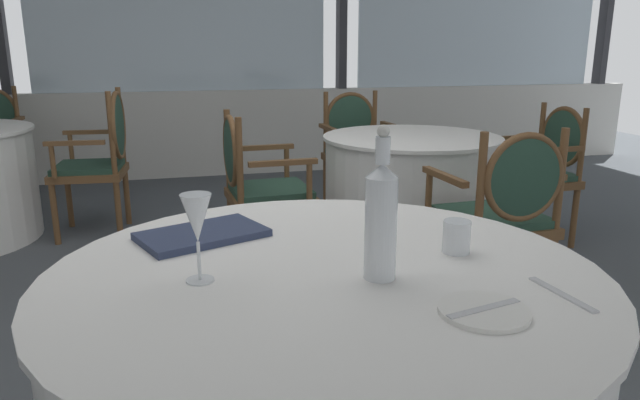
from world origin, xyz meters
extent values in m
plane|color=#4C5156|center=(0.00, 0.00, 0.00)|extent=(13.13, 13.13, 0.00)
cube|color=silver|center=(0.00, 3.49, 0.42)|extent=(10.10, 0.12, 0.85)
cube|color=silver|center=(0.00, 3.51, 1.64)|extent=(2.79, 0.02, 1.58)
cube|color=silver|center=(3.17, 3.51, 1.64)|extent=(2.79, 0.02, 1.58)
cube|color=#333338|center=(1.58, 3.49, 1.64)|extent=(0.08, 0.14, 1.58)
cube|color=#333338|center=(4.75, 3.49, 1.64)|extent=(0.08, 0.14, 1.58)
cylinder|color=white|center=(0.14, -1.19, 0.74)|extent=(1.33, 1.33, 0.02)
cylinder|color=white|center=(0.38, -1.49, 0.75)|extent=(0.18, 0.18, 0.01)
cube|color=silver|center=(0.38, -1.49, 0.76)|extent=(0.18, 0.06, 0.00)
cube|color=silver|center=(0.59, -1.46, 0.75)|extent=(0.03, 0.19, 0.00)
cylinder|color=white|center=(0.24, -1.27, 0.87)|extent=(0.07, 0.07, 0.24)
cone|color=white|center=(0.24, -1.27, 1.00)|extent=(0.07, 0.07, 0.03)
cylinder|color=white|center=(0.24, -1.27, 1.05)|extent=(0.03, 0.03, 0.06)
sphere|color=silver|center=(0.24, -1.27, 1.09)|extent=(0.03, 0.03, 0.03)
cylinder|color=white|center=(-0.16, -1.18, 0.75)|extent=(0.06, 0.06, 0.00)
cylinder|color=white|center=(-0.16, -1.18, 0.80)|extent=(0.01, 0.01, 0.09)
cone|color=white|center=(-0.16, -1.18, 0.90)|extent=(0.07, 0.07, 0.11)
cylinder|color=white|center=(0.50, -1.15, 0.79)|extent=(0.07, 0.07, 0.08)
cube|color=#2D3856|center=(-0.13, -0.87, 0.76)|extent=(0.38, 0.31, 0.02)
cylinder|color=white|center=(1.21, 0.78, 0.74)|extent=(1.07, 1.07, 0.02)
cylinder|color=white|center=(1.21, 0.78, 0.36)|extent=(1.04, 1.04, 0.73)
cube|color=brown|center=(0.34, 0.74, 0.44)|extent=(0.48, 0.48, 0.05)
cube|color=#284738|center=(0.34, 0.74, 0.48)|extent=(0.44, 0.44, 0.04)
cylinder|color=brown|center=(0.53, 0.95, 0.21)|extent=(0.04, 0.04, 0.41)
cylinder|color=brown|center=(0.55, 0.55, 0.21)|extent=(0.04, 0.04, 0.41)
cylinder|color=brown|center=(0.13, 0.93, 0.21)|extent=(0.04, 0.04, 0.41)
cylinder|color=brown|center=(0.15, 0.53, 0.21)|extent=(0.04, 0.04, 0.41)
cylinder|color=brown|center=(0.13, 0.93, 0.69)|extent=(0.04, 0.04, 0.46)
cylinder|color=brown|center=(0.15, 0.53, 0.69)|extent=(0.04, 0.04, 0.46)
ellipsoid|color=#284738|center=(0.12, 0.73, 0.71)|extent=(0.07, 0.39, 0.38)
torus|color=brown|center=(0.12, 0.73, 0.71)|extent=(0.05, 0.40, 0.40)
cube|color=brown|center=(0.35, 0.99, 0.68)|extent=(0.37, 0.05, 0.03)
cylinder|color=brown|center=(0.49, 1.00, 0.57)|extent=(0.03, 0.03, 0.22)
cube|color=brown|center=(0.37, 0.49, 0.68)|extent=(0.37, 0.05, 0.03)
cylinder|color=brown|center=(0.51, 0.50, 0.57)|extent=(0.03, 0.03, 0.22)
cube|color=brown|center=(1.25, -0.10, 0.45)|extent=(0.48, 0.48, 0.05)
cube|color=#284738|center=(1.25, -0.10, 0.49)|extent=(0.44, 0.44, 0.04)
cylinder|color=brown|center=(1.04, 0.10, 0.21)|extent=(0.04, 0.04, 0.42)
cylinder|color=brown|center=(1.44, 0.11, 0.21)|extent=(0.04, 0.04, 0.42)
cylinder|color=brown|center=(1.06, -0.30, 0.21)|extent=(0.04, 0.04, 0.42)
cylinder|color=brown|center=(1.46, -0.29, 0.21)|extent=(0.04, 0.04, 0.42)
cylinder|color=brown|center=(1.06, -0.30, 0.70)|extent=(0.04, 0.04, 0.45)
cylinder|color=brown|center=(1.46, -0.29, 0.70)|extent=(0.04, 0.04, 0.45)
ellipsoid|color=#284738|center=(1.26, -0.31, 0.72)|extent=(0.39, 0.07, 0.38)
torus|color=brown|center=(1.26, -0.31, 0.72)|extent=(0.39, 0.05, 0.39)
cube|color=brown|center=(1.00, -0.09, 0.69)|extent=(0.05, 0.37, 0.03)
cylinder|color=brown|center=(0.99, 0.05, 0.58)|extent=(0.03, 0.03, 0.22)
cube|color=brown|center=(1.50, -0.07, 0.69)|extent=(0.05, 0.37, 0.03)
cylinder|color=brown|center=(1.49, 0.07, 0.58)|extent=(0.03, 0.03, 0.22)
cube|color=brown|center=(2.09, 0.81, 0.42)|extent=(0.48, 0.48, 0.05)
cube|color=#284738|center=(2.09, 0.81, 0.46)|extent=(0.44, 0.44, 0.04)
cylinder|color=brown|center=(1.89, 0.61, 0.20)|extent=(0.04, 0.04, 0.39)
cylinder|color=brown|center=(1.88, 1.01, 0.20)|extent=(0.04, 0.04, 0.39)
cylinder|color=brown|center=(2.29, 0.62, 0.20)|extent=(0.04, 0.04, 0.39)
cylinder|color=brown|center=(2.28, 1.02, 0.20)|extent=(0.04, 0.04, 0.39)
cylinder|color=brown|center=(2.29, 0.62, 0.67)|extent=(0.04, 0.04, 0.46)
cylinder|color=brown|center=(2.28, 1.02, 0.67)|extent=(0.04, 0.04, 0.46)
ellipsoid|color=#284738|center=(2.30, 0.82, 0.70)|extent=(0.07, 0.39, 0.39)
torus|color=brown|center=(2.30, 0.82, 0.70)|extent=(0.05, 0.40, 0.40)
cube|color=brown|center=(2.08, 0.56, 0.66)|extent=(0.37, 0.05, 0.03)
cylinder|color=brown|center=(1.94, 0.56, 0.55)|extent=(0.03, 0.03, 0.22)
cube|color=brown|center=(2.06, 1.06, 0.66)|extent=(0.37, 0.05, 0.03)
cylinder|color=brown|center=(1.92, 1.06, 0.55)|extent=(0.03, 0.03, 0.22)
cube|color=brown|center=(1.18, 1.65, 0.45)|extent=(0.48, 0.48, 0.05)
cube|color=#284738|center=(1.18, 1.65, 0.49)|extent=(0.44, 0.44, 0.04)
cylinder|color=brown|center=(1.38, 1.46, 0.21)|extent=(0.04, 0.04, 0.42)
cylinder|color=brown|center=(0.98, 1.44, 0.21)|extent=(0.04, 0.04, 0.42)
cylinder|color=brown|center=(1.37, 1.86, 0.21)|extent=(0.04, 0.04, 0.42)
cylinder|color=brown|center=(0.97, 1.84, 0.21)|extent=(0.04, 0.04, 0.42)
cylinder|color=brown|center=(1.37, 1.86, 0.71)|extent=(0.04, 0.04, 0.47)
cylinder|color=brown|center=(0.97, 1.84, 0.71)|extent=(0.04, 0.04, 0.47)
ellipsoid|color=#284738|center=(1.17, 1.87, 0.73)|extent=(0.39, 0.07, 0.39)
torus|color=brown|center=(1.17, 1.87, 0.73)|extent=(0.41, 0.05, 0.40)
cube|color=brown|center=(1.43, 1.64, 0.69)|extent=(0.05, 0.37, 0.03)
cylinder|color=brown|center=(1.43, 1.50, 0.58)|extent=(0.03, 0.03, 0.22)
cube|color=brown|center=(0.93, 1.62, 0.69)|extent=(0.05, 0.37, 0.03)
cylinder|color=brown|center=(0.93, 1.48, 0.58)|extent=(0.03, 0.03, 0.22)
cylinder|color=brown|center=(-1.45, 2.56, 0.21)|extent=(0.04, 0.04, 0.42)
cylinder|color=brown|center=(-1.42, 2.96, 0.21)|extent=(0.04, 0.04, 0.42)
cylinder|color=brown|center=(-1.42, 2.96, 0.71)|extent=(0.04, 0.04, 0.48)
cube|color=brown|center=(-1.39, 2.74, 0.69)|extent=(0.07, 0.37, 0.03)
cylinder|color=brown|center=(-1.40, 2.60, 0.58)|extent=(0.03, 0.03, 0.22)
cube|color=brown|center=(-0.74, 1.73, 0.43)|extent=(0.50, 0.50, 0.05)
cube|color=#284738|center=(-0.74, 1.73, 0.48)|extent=(0.46, 0.46, 0.04)
cylinder|color=brown|center=(-0.95, 1.54, 0.20)|extent=(0.04, 0.04, 0.41)
cylinder|color=brown|center=(-0.92, 1.94, 0.20)|extent=(0.04, 0.04, 0.41)
cylinder|color=brown|center=(-0.55, 1.51, 0.20)|extent=(0.04, 0.04, 0.41)
cylinder|color=brown|center=(-0.52, 1.91, 0.20)|extent=(0.04, 0.04, 0.41)
cylinder|color=brown|center=(-0.55, 1.51, 0.73)|extent=(0.04, 0.04, 0.54)
cylinder|color=brown|center=(-0.52, 1.91, 0.73)|extent=(0.04, 0.04, 0.54)
ellipsoid|color=#284738|center=(-0.52, 1.71, 0.75)|extent=(0.08, 0.39, 0.45)
torus|color=brown|center=(-0.52, 1.71, 0.75)|extent=(0.07, 0.46, 0.46)
cube|color=brown|center=(-0.78, 1.48, 0.68)|extent=(0.37, 0.07, 0.03)
cylinder|color=brown|center=(-0.92, 1.49, 0.57)|extent=(0.03, 0.03, 0.22)
cube|color=brown|center=(-0.74, 1.98, 0.68)|extent=(0.37, 0.07, 0.03)
cylinder|color=brown|center=(-0.88, 1.99, 0.57)|extent=(0.03, 0.03, 0.22)
camera|label=1|loc=(-0.21, -2.44, 1.26)|focal=32.72mm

